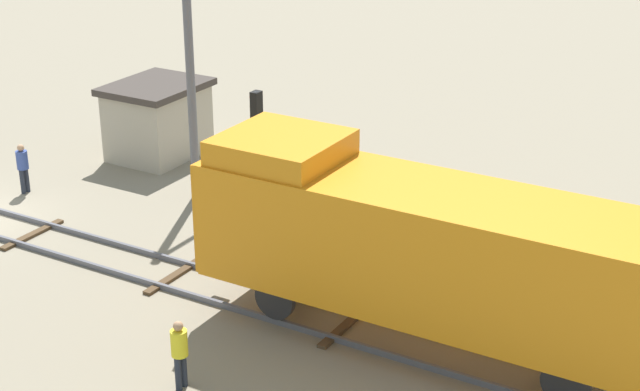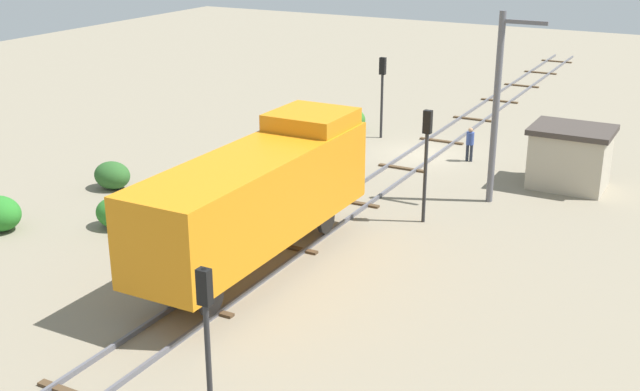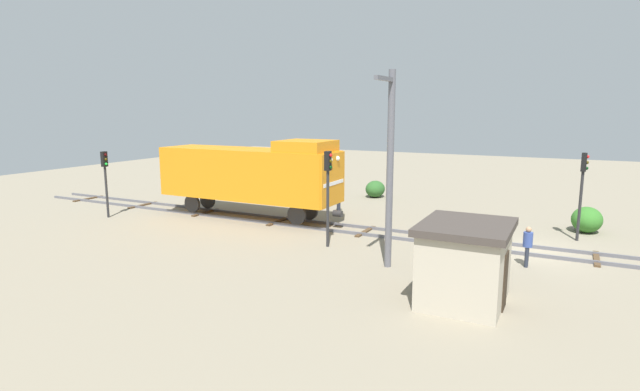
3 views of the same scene
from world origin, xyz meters
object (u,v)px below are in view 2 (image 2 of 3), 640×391
Objects in this scene: relay_hut at (570,157)px; worker_by_signal at (222,190)px; locomotive at (259,192)px; worker_near_track at (470,142)px; catenary_mast at (498,104)px; traffic_signal_near at (382,83)px; traffic_signal_far at (206,316)px; traffic_signal_mid at (427,146)px.

worker_by_signal is at bearing 40.74° from relay_hut.
worker_near_track is (-2.40, -15.38, -1.78)m from locomotive.
locomotive is 11.52m from catenary_mast.
catenary_mast is (-2.66, 5.14, 3.24)m from worker_near_track.
locomotive is 17.57m from traffic_signal_near.
relay_hut is at bearing -118.51° from locomotive.
locomotive is at bearing 61.49° from relay_hut.
traffic_signal_far is 14.18m from worker_by_signal.
catenary_mast is at bearing -115.04° from traffic_signal_mid.
catenary_mast is at bearing -94.59° from traffic_signal_far.
traffic_signal_near is 1.25× the size of relay_hut.
locomotive is 2.65× the size of traffic_signal_near.
traffic_signal_far reaches higher than relay_hut.
worker_by_signal is at bearing 85.78° from traffic_signal_near.
traffic_signal_far is at bearing 90.78° from traffic_signal_mid.
traffic_signal_far is (-3.60, 7.98, 0.00)m from locomotive.
catenary_mast is (-5.06, -10.24, 1.47)m from locomotive.
locomotive is 5.89m from worker_by_signal.
traffic_signal_mid is 14.67m from traffic_signal_far.
catenary_mast is at bearing 117.50° from worker_by_signal.
traffic_signal_mid reaches higher than relay_hut.
locomotive is 2.55× the size of traffic_signal_mid.
traffic_signal_far reaches higher than worker_by_signal.
traffic_signal_near is 26.15m from traffic_signal_far.
traffic_signal_near is at bearing -40.39° from catenary_mast.
relay_hut is (-7.50, -13.81, -1.38)m from locomotive.
traffic_signal_mid is 8.40m from relay_hut.
catenary_mast is at bearing 55.61° from relay_hut.
traffic_signal_mid is 1.14× the size of traffic_signal_far.
relay_hut is at bearing -119.94° from traffic_signal_mid.
worker_near_track is (-5.60, 1.89, -2.03)m from traffic_signal_near.
traffic_signal_near is 12.48m from traffic_signal_mid.
catenary_mast is at bearing -116.30° from locomotive.
traffic_signal_near is 13.73m from worker_by_signal.
traffic_signal_mid is at bearing -89.22° from traffic_signal_far.
traffic_signal_far is 22.18m from relay_hut.
relay_hut is at bearing -124.39° from catenary_mast.
locomotive reaches higher than traffic_signal_near.
traffic_signal_near is at bearing -58.06° from traffic_signal_mid.
worker_near_track is (1.00, -8.70, -2.14)m from traffic_signal_mid.
catenary_mast reaches higher than traffic_signal_far.
worker_near_track is (1.20, -23.36, -1.78)m from traffic_signal_far.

